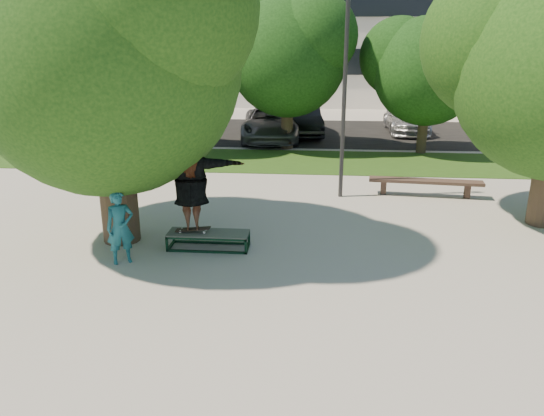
# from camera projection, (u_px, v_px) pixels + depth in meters

# --- Properties ---
(ground) EXTENTS (120.00, 120.00, 0.00)m
(ground) POSITION_uv_depth(u_px,v_px,m) (301.00, 263.00, 11.09)
(ground) COLOR #A8A49A
(ground) RESTS_ON ground
(grass_strip) EXTENTS (30.00, 4.00, 0.02)m
(grass_strip) POSITION_uv_depth(u_px,v_px,m) (336.00, 162.00, 20.01)
(grass_strip) COLOR #254614
(grass_strip) RESTS_ON ground
(asphalt_strip) EXTENTS (40.00, 8.00, 0.01)m
(asphalt_strip) POSITION_uv_depth(u_px,v_px,m) (312.00, 132.00, 26.25)
(asphalt_strip) COLOR black
(asphalt_strip) RESTS_ON ground
(tree_left) EXTENTS (6.96, 5.95, 7.12)m
(tree_left) POSITION_uv_depth(u_px,v_px,m) (102.00, 42.00, 11.11)
(tree_left) COLOR #38281E
(tree_left) RESTS_ON ground
(bg_tree_left) EXTENTS (5.28, 4.51, 5.77)m
(bg_tree_left) POSITION_uv_depth(u_px,v_px,m) (146.00, 58.00, 20.97)
(bg_tree_left) COLOR #38281E
(bg_tree_left) RESTS_ON ground
(bg_tree_mid) EXTENTS (5.76, 4.92, 6.24)m
(bg_tree_mid) POSITION_uv_depth(u_px,v_px,m) (286.00, 50.00, 21.39)
(bg_tree_mid) COLOR #38281E
(bg_tree_mid) RESTS_ON ground
(bg_tree_right) EXTENTS (5.04, 4.31, 5.43)m
(bg_tree_right) POSITION_uv_depth(u_px,v_px,m) (426.00, 64.00, 20.62)
(bg_tree_right) COLOR #38281E
(bg_tree_right) RESTS_ON ground
(lamppost) EXTENTS (0.25, 0.15, 6.11)m
(lamppost) POSITION_uv_depth(u_px,v_px,m) (345.00, 88.00, 14.78)
(lamppost) COLOR #2D2D30
(lamppost) RESTS_ON ground
(grind_box) EXTENTS (1.80, 0.60, 0.38)m
(grind_box) POSITION_uv_depth(u_px,v_px,m) (209.00, 240.00, 11.84)
(grind_box) COLOR #113320
(grind_box) RESTS_ON ground
(skater_rig) EXTENTS (2.41, 1.08, 1.98)m
(skater_rig) POSITION_uv_depth(u_px,v_px,m) (191.00, 188.00, 11.50)
(skater_rig) COLOR white
(skater_rig) RESTS_ON grind_box
(bystander) EXTENTS (0.68, 0.61, 1.56)m
(bystander) POSITION_uv_depth(u_px,v_px,m) (120.00, 227.00, 10.92)
(bystander) COLOR #1C5E6A
(bystander) RESTS_ON ground
(bench) EXTENTS (3.31, 0.74, 0.50)m
(bench) POSITION_uv_depth(u_px,v_px,m) (425.00, 182.00, 15.65)
(bench) COLOR #443229
(bench) RESTS_ON ground
(car_silver_a) EXTENTS (1.81, 4.04, 1.35)m
(car_silver_a) POSITION_uv_depth(u_px,v_px,m) (174.00, 116.00, 27.10)
(car_silver_a) COLOR #BBBCC1
(car_silver_a) RESTS_ON asphalt_strip
(car_dark) EXTENTS (2.26, 4.86, 1.54)m
(car_dark) POSITION_uv_depth(u_px,v_px,m) (301.00, 119.00, 25.39)
(car_dark) COLOR black
(car_dark) RESTS_ON asphalt_strip
(car_grey) EXTENTS (2.84, 5.52, 1.49)m
(car_grey) POSITION_uv_depth(u_px,v_px,m) (270.00, 124.00, 24.18)
(car_grey) COLOR slate
(car_grey) RESTS_ON asphalt_strip
(car_silver_b) EXTENTS (1.87, 4.59, 1.33)m
(car_silver_b) POSITION_uv_depth(u_px,v_px,m) (406.00, 119.00, 26.15)
(car_silver_b) COLOR silver
(car_silver_b) RESTS_ON asphalt_strip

